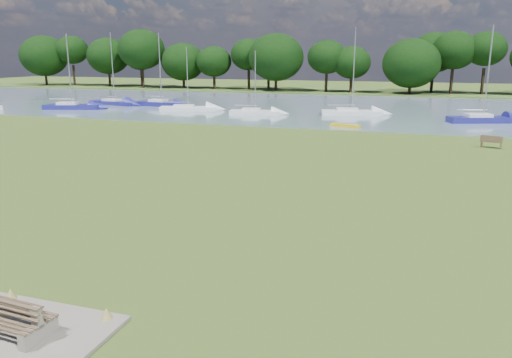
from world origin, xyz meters
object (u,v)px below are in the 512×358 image
(sailboat_1, at_px, (483,117))
(sailboat_3, at_px, (161,102))
(sailboat_4, at_px, (72,105))
(sailboat_6, at_px, (351,111))
(sailboat_8, at_px, (188,107))
(sailboat_9, at_px, (114,101))
(riverbank_bench, at_px, (491,142))
(kayak, at_px, (345,126))
(bench_pair, at_px, (15,320))
(sailboat_0, at_px, (255,111))

(sailboat_1, xyz_separation_m, sailboat_3, (-38.21, 4.55, 0.01))
(sailboat_4, bearing_deg, sailboat_6, -10.58)
(sailboat_8, xyz_separation_m, sailboat_9, (-12.57, 3.42, 0.06))
(riverbank_bench, height_order, sailboat_9, sailboat_9)
(riverbank_bench, height_order, kayak, riverbank_bench)
(riverbank_bench, distance_m, sailboat_1, 14.76)
(bench_pair, height_order, sailboat_8, sailboat_8)
(bench_pair, distance_m, sailboat_1, 47.79)
(bench_pair, relative_size, sailboat_4, 0.20)
(sailboat_1, xyz_separation_m, sailboat_9, (-45.21, 4.42, -0.07))
(sailboat_9, bearing_deg, kayak, -7.60)
(kayak, height_order, sailboat_8, sailboat_8)
(sailboat_4, xyz_separation_m, sailboat_9, (1.65, 6.68, -0.07))
(sailboat_3, distance_m, sailboat_9, 7.01)
(sailboat_8, bearing_deg, sailboat_0, -25.32)
(sailboat_3, distance_m, sailboat_6, 25.05)
(sailboat_3, relative_size, sailboat_8, 1.24)
(sailboat_3, height_order, sailboat_6, sailboat_6)
(riverbank_bench, bearing_deg, bench_pair, -99.54)
(sailboat_0, distance_m, sailboat_8, 9.11)
(bench_pair, height_order, sailboat_9, sailboat_9)
(sailboat_0, bearing_deg, sailboat_1, -7.47)
(kayak, bearing_deg, sailboat_6, 114.52)
(riverbank_bench, distance_m, sailboat_8, 35.48)
(kayak, distance_m, sailboat_4, 34.87)
(sailboat_8, relative_size, sailboat_9, 0.79)
(sailboat_1, bearing_deg, sailboat_3, 153.02)
(sailboat_4, bearing_deg, kayak, -27.34)
(bench_pair, xyz_separation_m, sailboat_3, (-23.73, 50.10, 0.11))
(bench_pair, relative_size, sailboat_0, 0.26)
(sailboat_8, bearing_deg, kayak, -39.37)
(sailboat_0, relative_size, sailboat_1, 0.75)
(bench_pair, xyz_separation_m, riverbank_bench, (13.63, 30.81, -0.02))
(sailboat_3, xyz_separation_m, sailboat_6, (24.96, -2.07, -0.07))
(sailboat_0, bearing_deg, sailboat_4, 176.12)
(sailboat_9, bearing_deg, bench_pair, -45.97)
(sailboat_1, distance_m, sailboat_4, 46.91)
(sailboat_4, height_order, sailboat_8, sailboat_4)
(kayak, xyz_separation_m, sailboat_0, (-11.25, 7.15, 0.26))
(riverbank_bench, height_order, sailboat_6, sailboat_6)
(kayak, height_order, sailboat_4, sailboat_4)
(kayak, distance_m, sailboat_9, 34.93)
(riverbank_bench, height_order, sailboat_1, sailboat_1)
(bench_pair, height_order, sailboat_1, sailboat_1)
(riverbank_bench, bearing_deg, sailboat_6, 140.09)
(riverbank_bench, xyz_separation_m, sailboat_0, (-22.80, 14.33, 0.00))
(riverbank_bench, xyz_separation_m, sailboat_9, (-44.37, 19.15, 0.05))
(bench_pair, xyz_separation_m, sailboat_9, (-30.74, 49.97, 0.03))
(sailboat_0, bearing_deg, sailboat_3, 152.77)
(riverbank_bench, height_order, sailboat_3, sailboat_3)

